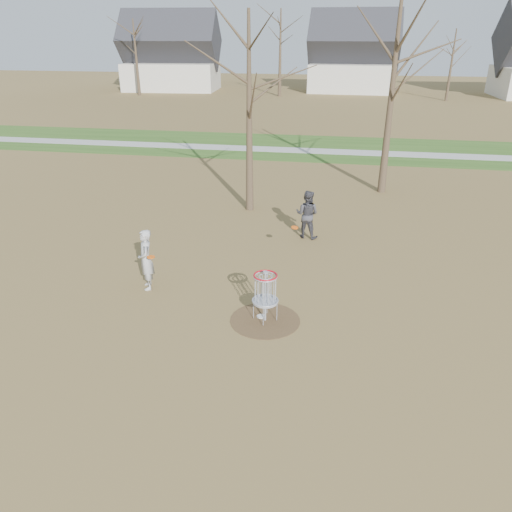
# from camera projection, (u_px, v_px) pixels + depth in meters

# --- Properties ---
(ground) EXTENTS (160.00, 160.00, 0.00)m
(ground) POSITION_uv_depth(u_px,v_px,m) (265.00, 320.00, 12.73)
(ground) COLOR brown
(ground) RESTS_ON ground
(green_band) EXTENTS (160.00, 8.00, 0.01)m
(green_band) POSITION_uv_depth(u_px,v_px,m) (317.00, 148.00, 31.58)
(green_band) COLOR #2D5119
(green_band) RESTS_ON ground
(footpath) EXTENTS (160.00, 1.50, 0.01)m
(footpath) POSITION_uv_depth(u_px,v_px,m) (316.00, 151.00, 30.68)
(footpath) COLOR #9E9E99
(footpath) RESTS_ON green_band
(dirt_circle) EXTENTS (1.80, 1.80, 0.01)m
(dirt_circle) POSITION_uv_depth(u_px,v_px,m) (265.00, 320.00, 12.73)
(dirt_circle) COLOR #47331E
(dirt_circle) RESTS_ON ground
(player_standing) EXTENTS (0.65, 0.76, 1.76)m
(player_standing) POSITION_uv_depth(u_px,v_px,m) (146.00, 260.00, 14.00)
(player_standing) COLOR #ACACAC
(player_standing) RESTS_ON ground
(player_throwing) EXTENTS (0.97, 0.84, 1.73)m
(player_throwing) POSITION_uv_depth(u_px,v_px,m) (307.00, 214.00, 17.53)
(player_throwing) COLOR #3B3A40
(player_throwing) RESTS_ON ground
(disc_grounded) EXTENTS (0.22, 0.22, 0.02)m
(disc_grounded) POSITION_uv_depth(u_px,v_px,m) (261.00, 316.00, 12.87)
(disc_grounded) COLOR white
(disc_grounded) RESTS_ON dirt_circle
(discs_in_play) EXTENTS (3.87, 2.98, 0.10)m
(discs_in_play) POSITION_uv_depth(u_px,v_px,m) (231.00, 241.00, 14.58)
(discs_in_play) COLOR #EB560C
(discs_in_play) RESTS_ON ground
(disc_golf_basket) EXTENTS (0.64, 0.64, 1.35)m
(disc_golf_basket) POSITION_uv_depth(u_px,v_px,m) (265.00, 289.00, 12.36)
(disc_golf_basket) COLOR #9EA3AD
(disc_golf_basket) RESTS_ON ground
(bare_trees) EXTENTS (52.62, 44.98, 9.00)m
(bare_trees) POSITION_uv_depth(u_px,v_px,m) (352.00, 49.00, 42.37)
(bare_trees) COLOR #382B1E
(bare_trees) RESTS_ON ground
(houses_row) EXTENTS (56.51, 10.01, 7.26)m
(houses_row) POSITION_uv_depth(u_px,v_px,m) (373.00, 62.00, 57.77)
(houses_row) COLOR silver
(houses_row) RESTS_ON ground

